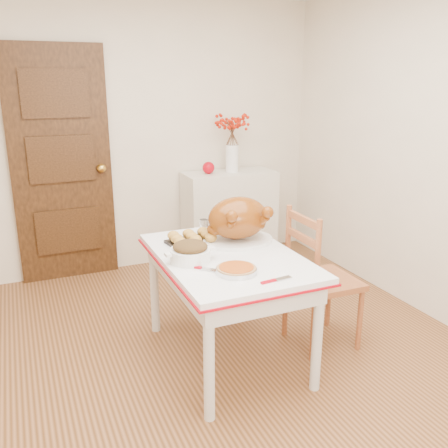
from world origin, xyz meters
name	(u,v)px	position (x,y,z in m)	size (l,w,h in m)	color
floor	(224,368)	(0.00, 0.00, 0.00)	(3.50, 4.00, 0.00)	#542F13
wall_back	(138,137)	(0.00, 2.00, 1.25)	(3.50, 0.00, 2.50)	beige
door_back	(62,166)	(-0.70, 1.97, 1.03)	(0.85, 0.06, 2.06)	black
sideboard	(229,216)	(0.83, 1.78, 0.45)	(0.90, 0.40, 0.90)	beige
kitchen_table	(227,307)	(0.07, 0.12, 0.36)	(0.83, 1.21, 0.72)	white
chair_oak	(324,278)	(0.75, 0.04, 0.48)	(0.42, 0.42, 0.96)	#A15A34
berry_vase	(232,144)	(0.86, 1.78, 1.17)	(0.28, 0.28, 0.54)	white
apple	(208,168)	(0.61, 1.78, 0.95)	(0.12, 0.12, 0.12)	#AC0210
turkey_platter	(238,220)	(0.23, 0.30, 0.87)	(0.48, 0.38, 0.30)	#7E380D
pumpkin_pie	(236,269)	(0.00, -0.18, 0.75)	(0.23, 0.23, 0.05)	#AD4814
stuffing_dish	(190,252)	(-0.18, 0.09, 0.78)	(0.31, 0.24, 0.12)	#54391D
rolls_tray	(192,238)	(-0.06, 0.39, 0.76)	(0.30, 0.24, 0.08)	#BB822A
pie_server	(276,280)	(0.15, -0.36, 0.73)	(0.19, 0.06, 0.01)	silver
carving_knife	(207,269)	(-0.14, -0.08, 0.73)	(0.28, 0.07, 0.01)	silver
drinking_glass	(204,226)	(0.09, 0.57, 0.78)	(0.06, 0.06, 0.10)	white
shaker_pair	(230,222)	(0.31, 0.61, 0.77)	(0.10, 0.04, 0.10)	white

